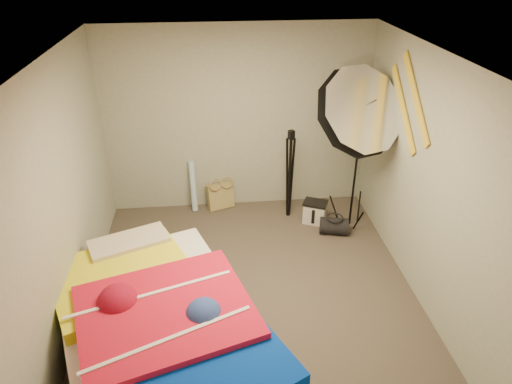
{
  "coord_description": "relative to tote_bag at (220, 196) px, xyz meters",
  "views": [
    {
      "loc": [
        -0.35,
        -3.7,
        3.38
      ],
      "look_at": [
        0.1,
        0.6,
        0.95
      ],
      "focal_mm": 32.0,
      "sensor_mm": 36.0,
      "label": 1
    }
  ],
  "objects": [
    {
      "name": "floor",
      "position": [
        0.27,
        -1.9,
        -0.18
      ],
      "size": [
        4.0,
        4.0,
        0.0
      ],
      "primitive_type": "plane",
      "color": "#4B4238",
      "rests_on": "ground"
    },
    {
      "name": "ceiling",
      "position": [
        0.27,
        -1.9,
        2.32
      ],
      "size": [
        4.0,
        4.0,
        0.0
      ],
      "primitive_type": "plane",
      "rotation": [
        3.14,
        0.0,
        0.0
      ],
      "color": "silver",
      "rests_on": "wall_back"
    },
    {
      "name": "wall_back",
      "position": [
        0.27,
        0.1,
        1.07
      ],
      "size": [
        3.5,
        0.0,
        3.5
      ],
      "primitive_type": "plane",
      "rotation": [
        1.57,
        0.0,
        0.0
      ],
      "color": "#9B9E8E",
      "rests_on": "floor"
    },
    {
      "name": "wall_front",
      "position": [
        0.27,
        -3.9,
        1.07
      ],
      "size": [
        3.5,
        0.0,
        3.5
      ],
      "primitive_type": "plane",
      "rotation": [
        -1.57,
        0.0,
        0.0
      ],
      "color": "#9B9E8E",
      "rests_on": "floor"
    },
    {
      "name": "wall_left",
      "position": [
        -1.48,
        -1.9,
        1.07
      ],
      "size": [
        0.0,
        4.0,
        4.0
      ],
      "primitive_type": "plane",
      "rotation": [
        1.57,
        0.0,
        1.57
      ],
      "color": "#9B9E8E",
      "rests_on": "floor"
    },
    {
      "name": "wall_right",
      "position": [
        2.02,
        -1.9,
        1.07
      ],
      "size": [
        0.0,
        4.0,
        4.0
      ],
      "primitive_type": "plane",
      "rotation": [
        1.57,
        0.0,
        -1.57
      ],
      "color": "#9B9E8E",
      "rests_on": "floor"
    },
    {
      "name": "tote_bag",
      "position": [
        0.0,
        0.0,
        0.0
      ],
      "size": [
        0.4,
        0.28,
        0.38
      ],
      "primitive_type": "cube",
      "rotation": [
        -0.14,
        0.0,
        0.34
      ],
      "color": "tan",
      "rests_on": "floor"
    },
    {
      "name": "wrapping_roll",
      "position": [
        -0.37,
        0.0,
        0.18
      ],
      "size": [
        0.11,
        0.21,
        0.72
      ],
      "primitive_type": "cylinder",
      "rotation": [
        -0.17,
        0.0,
        0.12
      ],
      "color": "#5E9EC8",
      "rests_on": "floor"
    },
    {
      "name": "camera_case",
      "position": [
        1.25,
        -0.52,
        -0.04
      ],
      "size": [
        0.34,
        0.3,
        0.29
      ],
      "primitive_type": "cube",
      "rotation": [
        0.0,
        0.0,
        -0.43
      ],
      "color": "beige",
      "rests_on": "floor"
    },
    {
      "name": "duffel_bag",
      "position": [
        1.43,
        -0.81,
        -0.07
      ],
      "size": [
        0.4,
        0.3,
        0.22
      ],
      "primitive_type": "cylinder",
      "rotation": [
        0.0,
        1.57,
        -0.23
      ],
      "color": "black",
      "rests_on": "floor"
    },
    {
      "name": "wall_stripe_upper",
      "position": [
        2.0,
        -1.3,
        1.77
      ],
      "size": [
        0.02,
        0.91,
        0.78
      ],
      "primitive_type": "cube",
      "rotation": [
        0.7,
        0.0,
        0.0
      ],
      "color": "gold",
      "rests_on": "wall_right"
    },
    {
      "name": "wall_stripe_lower",
      "position": [
        2.0,
        -1.05,
        1.57
      ],
      "size": [
        0.02,
        0.91,
        0.78
      ],
      "primitive_type": "cube",
      "rotation": [
        0.7,
        0.0,
        0.0
      ],
      "color": "gold",
      "rests_on": "wall_right"
    },
    {
      "name": "bed",
      "position": [
        -0.65,
        -2.55,
        0.15
      ],
      "size": [
        2.33,
        2.69,
        0.66
      ],
      "color": "#422C20",
      "rests_on": "floor"
    },
    {
      "name": "photo_umbrella",
      "position": [
        1.57,
        -0.81,
        1.45
      ],
      "size": [
        1.2,
        1.06,
        2.27
      ],
      "color": "black",
      "rests_on": "floor"
    },
    {
      "name": "camera_tripod",
      "position": [
        0.92,
        -0.31,
        0.53
      ],
      "size": [
        0.09,
        0.09,
        1.25
      ],
      "color": "black",
      "rests_on": "floor"
    }
  ]
}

